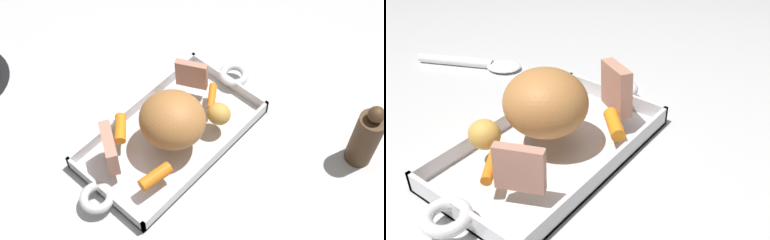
# 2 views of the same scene
# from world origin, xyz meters

# --- Properties ---
(ground_plane) EXTENTS (2.30, 2.30, 0.00)m
(ground_plane) POSITION_xyz_m (0.00, 0.00, 0.00)
(ground_plane) COLOR silver
(roasting_dish) EXTENTS (0.44, 0.20, 0.03)m
(roasting_dish) POSITION_xyz_m (0.00, 0.00, 0.01)
(roasting_dish) COLOR silver
(roasting_dish) RESTS_ON ground_plane
(pork_roast) EXTENTS (0.15, 0.15, 0.10)m
(pork_roast) POSITION_xyz_m (0.01, 0.01, 0.08)
(pork_roast) COLOR #B6773E
(pork_roast) RESTS_ON roasting_dish
(roast_slice_thin) EXTENTS (0.04, 0.06, 0.06)m
(roast_slice_thin) POSITION_xyz_m (-0.11, -0.04, 0.06)
(roast_slice_thin) COLOR tan
(roast_slice_thin) RESTS_ON roasting_dish
(roast_slice_thick) EXTENTS (0.06, 0.08, 0.08)m
(roast_slice_thick) POSITION_xyz_m (0.12, -0.03, 0.07)
(roast_slice_thick) COLOR tan
(roast_slice_thick) RESTS_ON roasting_dish
(baby_carrot_center_right) EXTENTS (0.06, 0.06, 0.02)m
(baby_carrot_center_right) POSITION_xyz_m (0.07, -0.07, 0.04)
(baby_carrot_center_right) COLOR orange
(baby_carrot_center_right) RESTS_ON roasting_dish
(baby_carrot_long) EXTENTS (0.06, 0.05, 0.02)m
(baby_carrot_long) POSITION_xyz_m (-0.11, 0.01, 0.04)
(baby_carrot_long) COLOR orange
(baby_carrot_long) RESTS_ON roasting_dish
(baby_carrot_center_left) EXTENTS (0.07, 0.03, 0.02)m
(baby_carrot_center_left) POSITION_xyz_m (0.10, 0.06, 0.04)
(baby_carrot_center_left) COLOR orange
(baby_carrot_center_left) RESTS_ON roasting_dish
(potato_golden_small) EXTENTS (0.05, 0.05, 0.04)m
(potato_golden_small) POSITION_xyz_m (-0.07, 0.05, 0.05)
(potato_golden_small) COLOR gold
(potato_golden_small) RESTS_ON roasting_dish
(serving_spoon) EXTENTS (0.13, 0.21, 0.02)m
(serving_spoon) POSITION_xyz_m (0.13, 0.30, 0.01)
(serving_spoon) COLOR white
(serving_spoon) RESTS_ON ground_plane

